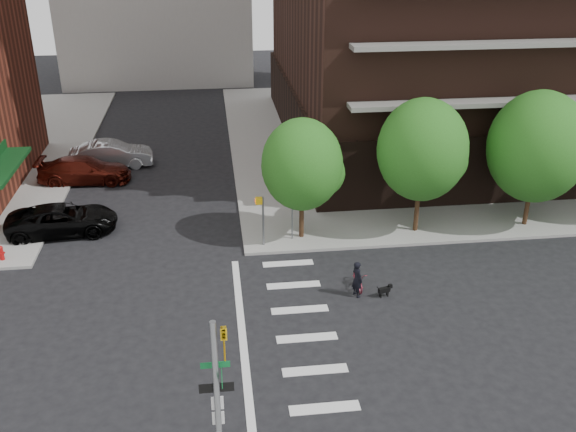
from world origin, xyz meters
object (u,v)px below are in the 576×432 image
Objects in this scene: scooter at (358,279)px; parked_car_silver at (111,154)px; parked_car_maroon at (84,170)px; fire_hydrant at (1,252)px; dog_walker at (357,279)px; parked_car_black at (62,220)px; traffic_signal at (220,431)px.

parked_car_silver is at bearing 126.98° from scooter.
parked_car_maroon is 2.88m from parked_car_silver.
dog_walker is (16.10, -4.99, 0.28)m from fire_hydrant.
parked_car_maroon is 3.34× the size of dog_walker.
parked_car_black is at bearing -177.89° from parked_car_maroon.
traffic_signal reaches higher than parked_car_silver.
traffic_signal is at bearing -56.74° from fire_hydrant.
dog_walker is (6.07, 10.31, -1.86)m from traffic_signal.
parked_car_black is 0.99× the size of parked_car_maroon.
parked_car_maroon is at bearing 21.07° from dog_walker.
fire_hydrant is 16.86m from dog_walker.
dog_walker is (13.80, -14.98, 0.03)m from parked_car_maroon.
traffic_signal is at bearing -172.24° from parked_car_silver.
traffic_signal is at bearing -162.31° from parked_car_black.
traffic_signal reaches higher than parked_car_black.
dog_walker reaches higher than parked_car_black.
parked_car_maroon is at bearing 134.41° from scooter.
fire_hydrant is 0.14× the size of parked_car_silver.
traffic_signal reaches higher than scooter.
parked_car_silver is 21.13m from scooter.
parked_car_black is 15.89m from dog_walker.
traffic_signal is 1.13× the size of parked_car_silver.
scooter is (6.29, 10.99, -2.28)m from traffic_signal.
parked_car_black is at bearing 113.05° from traffic_signal.
parked_car_maroon is at bearing 107.00° from traffic_signal.
parked_car_silver reaches higher than parked_car_black.
traffic_signal is at bearing 127.91° from dog_walker.
parked_car_black is (2.30, 2.88, 0.22)m from fire_hydrant.
parked_car_black is 3.32× the size of dog_walker.
parked_car_maroon reaches higher than parked_car_black.
traffic_signal reaches higher than fire_hydrant.
scooter is at bearing -122.48° from parked_car_black.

